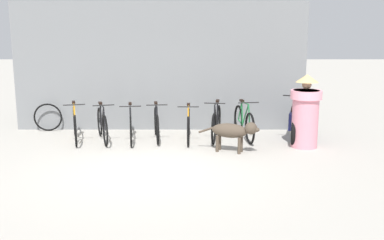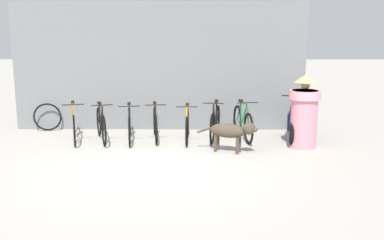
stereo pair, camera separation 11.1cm
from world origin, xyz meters
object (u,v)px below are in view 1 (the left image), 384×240
at_px(person_in_robes, 304,112).
at_px(spare_tire_left, 46,117).
at_px(bicycle_4, 187,125).
at_px(bicycle_0, 73,125).
at_px(bicycle_2, 129,125).
at_px(bicycle_3, 155,124).
at_px(bicycle_1, 100,125).
at_px(motorcycle, 294,120).
at_px(bicycle_5, 215,123).
at_px(bicycle_6, 242,123).
at_px(stray_dog, 232,131).

height_order(person_in_robes, spare_tire_left, person_in_robes).
bearing_deg(bicycle_4, bicycle_0, -89.50).
xyz_separation_m(bicycle_2, bicycle_3, (0.57, 0.10, -0.00)).
xyz_separation_m(bicycle_1, bicycle_2, (0.63, 0.05, -0.01)).
bearing_deg(motorcycle, bicycle_5, -74.23).
relative_size(bicycle_1, motorcycle, 0.86).
bearing_deg(bicycle_2, motorcycle, 84.08).
relative_size(bicycle_6, spare_tire_left, 2.42).
distance_m(stray_dog, person_in_robes, 1.63).
bearing_deg(bicycle_2, bicycle_4, 81.62).
xyz_separation_m(bicycle_5, stray_dog, (0.28, -1.17, 0.08)).
bearing_deg(bicycle_6, bicycle_1, -95.08).
xyz_separation_m(bicycle_1, bicycle_4, (1.92, 0.04, -0.02)).
xyz_separation_m(bicycle_1, bicycle_5, (2.56, 0.21, 0.00)).
relative_size(bicycle_5, spare_tire_left, 2.52).
xyz_separation_m(bicycle_5, motorcycle, (1.82, -0.02, 0.06)).
bearing_deg(bicycle_6, motorcycle, 80.49).
bearing_deg(bicycle_2, bicycle_0, -97.11).
bearing_deg(stray_dog, motorcycle, 57.90).
distance_m(motorcycle, stray_dog, 1.91).
bearing_deg(person_in_robes, bicycle_1, -7.09).
xyz_separation_m(bicycle_3, bicycle_5, (1.36, 0.06, 0.01)).
relative_size(bicycle_6, stray_dog, 1.36).
xyz_separation_m(bicycle_0, bicycle_5, (3.18, 0.18, -0.00)).
bearing_deg(bicycle_2, bicycle_5, 86.71).
relative_size(bicycle_0, bicycle_3, 1.07).
height_order(motorcycle, stray_dog, motorcycle).
height_order(bicycle_0, bicycle_4, bicycle_0).
bearing_deg(bicycle_6, bicycle_3, -97.30).
bearing_deg(bicycle_0, stray_dog, 58.32).
xyz_separation_m(bicycle_0, bicycle_6, (3.80, 0.17, 0.00)).
relative_size(bicycle_3, motorcycle, 0.86).
bearing_deg(person_in_robes, bicycle_3, -12.32).
relative_size(bicycle_5, motorcycle, 0.93).
height_order(bicycle_1, stray_dog, bicycle_1).
xyz_separation_m(bicycle_3, motorcycle, (3.17, 0.03, 0.07)).
height_order(bicycle_3, stray_dog, bicycle_3).
height_order(bicycle_5, stray_dog, bicycle_5).
relative_size(bicycle_5, bicycle_6, 1.04).
bearing_deg(bicycle_4, motorcycle, 93.65).
xyz_separation_m(bicycle_1, spare_tire_left, (-1.53, 1.00, -0.02)).
distance_m(bicycle_2, bicycle_5, 1.94).
relative_size(stray_dog, person_in_robes, 0.79).
bearing_deg(bicycle_4, bicycle_2, -90.12).
bearing_deg(bicycle_4, bicycle_1, -88.43).
xyz_separation_m(bicycle_4, bicycle_5, (0.63, 0.17, 0.02)).
height_order(bicycle_4, motorcycle, motorcycle).
relative_size(bicycle_0, bicycle_4, 1.05).
bearing_deg(bicycle_4, spare_tire_left, -105.16).
distance_m(bicycle_2, bicycle_4, 1.30).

